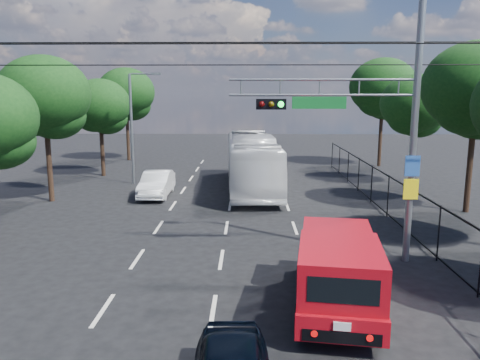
{
  "coord_description": "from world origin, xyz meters",
  "views": [
    {
      "loc": [
        0.93,
        -7.79,
        5.81
      ],
      "look_at": [
        0.66,
        8.4,
        2.8
      ],
      "focal_mm": 35.0,
      "sensor_mm": 36.0,
      "label": 1
    }
  ],
  "objects_px": {
    "red_pickup": "(338,269)",
    "white_bus": "(252,162)",
    "signal_mast": "(379,111)",
    "white_van": "(157,184)"
  },
  "relations": [
    {
      "from": "red_pickup",
      "to": "white_bus",
      "type": "distance_m",
      "value": 16.51
    },
    {
      "from": "red_pickup",
      "to": "white_van",
      "type": "relative_size",
      "value": 1.36
    },
    {
      "from": "red_pickup",
      "to": "signal_mast",
      "type": "bearing_deg",
      "value": 62.91
    },
    {
      "from": "signal_mast",
      "to": "red_pickup",
      "type": "height_order",
      "value": "signal_mast"
    },
    {
      "from": "red_pickup",
      "to": "white_van",
      "type": "xyz_separation_m",
      "value": [
        -7.66,
        14.12,
        -0.41
      ]
    },
    {
      "from": "red_pickup",
      "to": "white_van",
      "type": "height_order",
      "value": "red_pickup"
    },
    {
      "from": "signal_mast",
      "to": "red_pickup",
      "type": "relative_size",
      "value": 1.62
    },
    {
      "from": "white_bus",
      "to": "red_pickup",
      "type": "bearing_deg",
      "value": -85.16
    },
    {
      "from": "white_bus",
      "to": "signal_mast",
      "type": "bearing_deg",
      "value": -74.79
    },
    {
      "from": "red_pickup",
      "to": "white_bus",
      "type": "relative_size",
      "value": 0.49
    }
  ]
}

